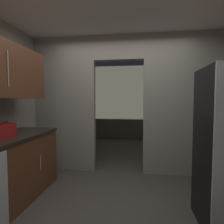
% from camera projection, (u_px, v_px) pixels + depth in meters
% --- Properties ---
extents(ground, '(20.00, 20.00, 0.00)m').
position_uv_depth(ground, '(112.00, 215.00, 2.34)').
color(ground, '#47423D').
extents(kitchen_overhead_slab, '(3.91, 6.91, 0.06)m').
position_uv_depth(kitchen_overhead_slab, '(116.00, 8.00, 2.60)').
color(kitchen_overhead_slab, silver).
extents(kitchen_partition, '(3.51, 0.12, 2.60)m').
position_uv_depth(kitchen_partition, '(124.00, 101.00, 3.68)').
color(kitchen_partition, '#9E998C').
rests_on(kitchen_partition, ground).
extents(adjoining_room_shell, '(3.51, 3.40, 2.60)m').
position_uv_depth(adjoining_room_shell, '(129.00, 103.00, 5.91)').
color(adjoining_room_shell, gray).
rests_on(adjoining_room_shell, ground).
extents(boombox, '(0.18, 0.41, 0.20)m').
position_uv_depth(boombox, '(0.00, 131.00, 2.41)').
color(boombox, maroon).
rests_on(boombox, lower_cabinet_run).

